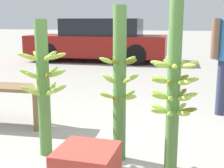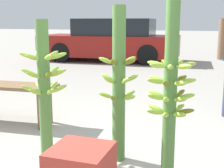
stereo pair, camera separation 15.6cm
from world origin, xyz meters
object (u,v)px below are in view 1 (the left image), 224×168
Objects in this scene: parked_car at (99,41)px; banana_stalk_center at (120,85)px; banana_stalk_left at (43,86)px; banana_stalk_right at (173,88)px.

banana_stalk_center is at bearing -164.31° from parked_car.
banana_stalk_center reaches higher than banana_stalk_left.
banana_stalk_left is 1.24m from banana_stalk_right.
banana_stalk_right is 7.84m from parked_car.
banana_stalk_right is (1.22, -0.21, 0.09)m from banana_stalk_left.
parked_car reaches higher than banana_stalk_left.
banana_stalk_left is at bearing -173.75° from banana_stalk_center.
banana_stalk_right reaches higher than parked_car.
banana_stalk_right reaches higher than banana_stalk_left.
banana_stalk_right reaches higher than banana_stalk_center.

